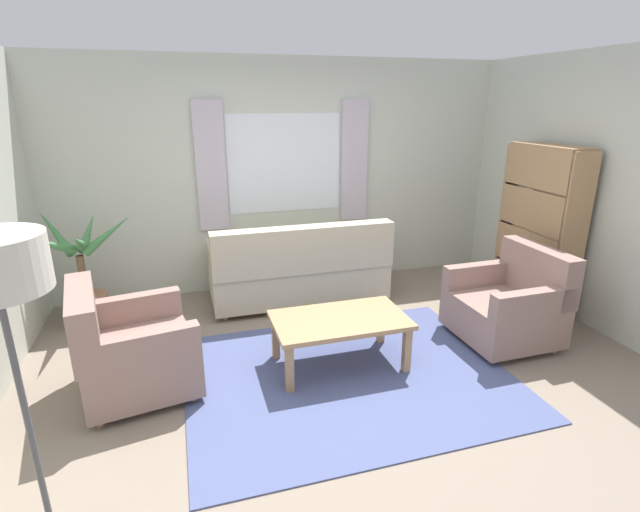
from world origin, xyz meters
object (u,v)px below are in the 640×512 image
(armchair_right, at_px, (509,304))
(bookshelf, at_px, (539,229))
(couch, at_px, (300,270))
(coffee_table, at_px, (340,324))
(potted_plant, at_px, (84,283))
(armchair_left, at_px, (129,350))

(armchair_right, height_order, bookshelf, bookshelf)
(couch, height_order, coffee_table, couch)
(coffee_table, height_order, potted_plant, potted_plant)
(bookshelf, bearing_deg, couch, 69.94)
(couch, distance_m, armchair_right, 2.16)
(armchair_left, relative_size, armchair_right, 1.10)
(armchair_right, bearing_deg, couch, -131.67)
(couch, height_order, bookshelf, bookshelf)
(couch, xyz_separation_m, coffee_table, (-0.02, -1.40, 0.01))
(couch, relative_size, armchair_right, 2.16)
(armchair_right, bearing_deg, coffee_table, -91.10)
(potted_plant, height_order, bookshelf, bookshelf)
(armchair_right, xyz_separation_m, potted_plant, (-3.79, 1.47, 0.08))
(potted_plant, bearing_deg, couch, -1.50)
(armchair_left, distance_m, bookshelf, 4.06)
(couch, xyz_separation_m, armchair_right, (1.63, -1.42, -0.01))
(potted_plant, bearing_deg, armchair_left, -69.73)
(coffee_table, bearing_deg, couch, 89.34)
(armchair_right, xyz_separation_m, coffee_table, (-1.64, 0.01, 0.03))
(coffee_table, relative_size, potted_plant, 0.95)
(armchair_left, relative_size, potted_plant, 0.83)
(coffee_table, bearing_deg, armchair_left, 176.35)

